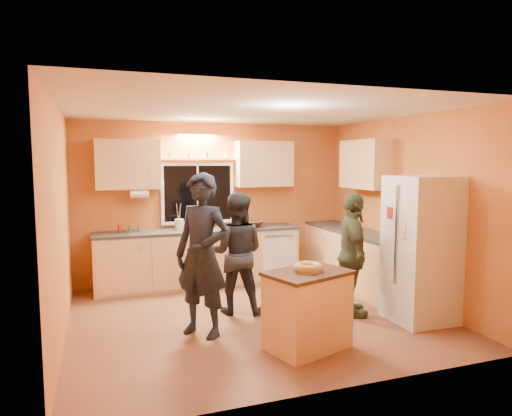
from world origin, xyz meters
name	(u,v)px	position (x,y,z in m)	size (l,w,h in m)	color
ground	(255,316)	(0.00, 0.00, 0.00)	(4.50, 4.50, 0.00)	brown
room_shell	(253,188)	(0.12, 0.41, 1.62)	(4.54, 4.04, 2.61)	orange
back_counter	(221,256)	(0.01, 1.70, 0.45)	(4.23, 0.62, 0.90)	tan
right_counter	(366,262)	(1.95, 0.50, 0.45)	(0.62, 1.84, 0.90)	tan
refrigerator	(421,249)	(1.89, -0.80, 0.90)	(0.72, 0.70, 1.80)	silver
island	(308,309)	(0.20, -1.11, 0.42)	(1.00, 0.83, 0.83)	tan
bundt_pastry	(308,267)	(0.20, -1.11, 0.88)	(0.31, 0.31, 0.09)	#B38349
person_left	(202,255)	(-0.76, -0.37, 0.93)	(0.67, 0.44, 1.85)	black
person_center	(236,253)	(-0.17, 0.25, 0.79)	(0.76, 0.60, 1.57)	black
person_right	(352,255)	(1.19, -0.37, 0.79)	(0.93, 0.39, 1.58)	#393D26
mixing_bowl	(251,224)	(0.51, 1.67, 0.95)	(0.39, 0.39, 0.10)	#311E10
utensil_crock	(179,225)	(-0.66, 1.73, 0.99)	(0.14, 0.14, 0.17)	beige
potted_plant	(392,230)	(1.91, -0.17, 1.05)	(0.27, 0.23, 0.30)	gray
red_box	(348,227)	(1.90, 0.94, 0.94)	(0.16, 0.12, 0.07)	#A9231A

